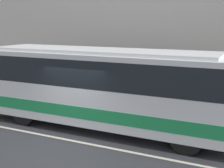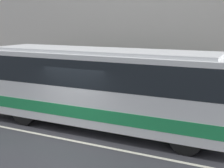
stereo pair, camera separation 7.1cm
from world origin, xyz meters
name	(u,v)px [view 2 (the right image)]	position (x,y,z in m)	size (l,w,h in m)	color
ground_plane	(67,140)	(0.00, 0.00, 0.00)	(60.00, 60.00, 0.00)	#333338
sidewalk	(126,104)	(0.00, 5.18, 0.08)	(60.00, 2.37, 0.17)	gray
building_facade	(138,11)	(0.00, 6.51, 4.66)	(60.00, 0.35, 9.67)	silver
lane_stripe	(67,140)	(0.00, 0.00, 0.00)	(54.00, 0.14, 0.01)	beige
transit_bus	(100,84)	(0.37, 1.73, 1.75)	(10.58, 2.53, 3.10)	white
pedestrian_waiting	(169,96)	(2.31, 4.61, 0.87)	(0.36, 0.36, 1.53)	#1E5933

